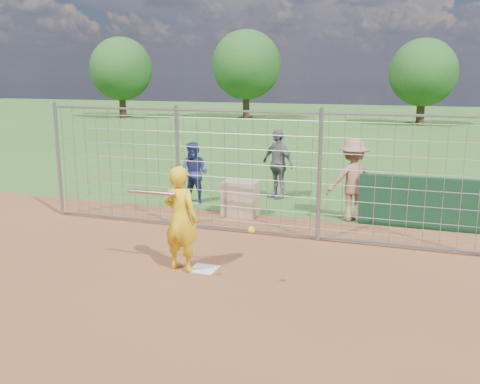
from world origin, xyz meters
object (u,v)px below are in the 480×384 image
at_px(batter, 181,219).
at_px(equipment_bin, 241,198).
at_px(bystander_a, 194,173).
at_px(bystander_c, 353,180).
at_px(bystander_b, 277,164).

height_order(batter, equipment_bin, batter).
bearing_deg(bystander_a, batter, -64.48).
xyz_separation_m(batter, equipment_bin, (-0.24, 3.72, -0.49)).
height_order(batter, bystander_c, bystander_c).
bearing_deg(bystander_b, equipment_bin, -67.75).
distance_m(batter, bystander_a, 4.72).
distance_m(bystander_b, bystander_c, 2.70).
distance_m(bystander_a, equipment_bin, 1.66).
distance_m(bystander_c, equipment_bin, 2.58).
xyz_separation_m(batter, bystander_c, (2.26, 4.10, 0.03)).
bearing_deg(batter, bystander_c, -108.16).
bearing_deg(bystander_a, equipment_bin, -20.59).
bearing_deg(bystander_c, equipment_bin, -21.19).
relative_size(batter, bystander_a, 1.14).
relative_size(bystander_a, bystander_b, 0.85).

